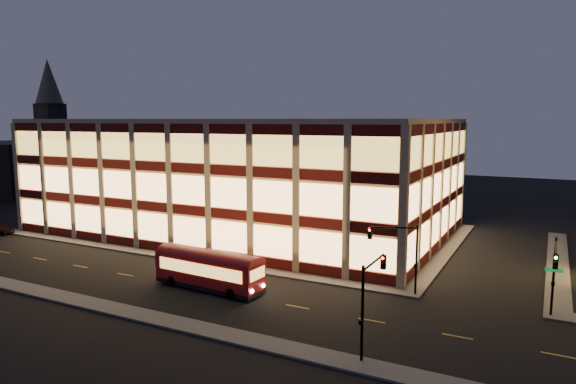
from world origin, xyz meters
The scene contains 13 objects.
ground centered at (0.00, 0.00, 0.00)m, with size 200.00×200.00×0.00m, color black.
sidewalk_office_south centered at (-3.00, 1.00, 0.07)m, with size 54.00×2.00×0.15m, color #514F4C.
sidewalk_office_east centered at (23.00, 17.00, 0.07)m, with size 2.00×30.00×0.15m, color #514F4C.
sidewalk_tower_west centered at (34.00, 17.00, 0.07)m, with size 2.00×30.00×0.15m, color #514F4C.
sidewalk_near centered at (0.00, -13.00, 0.07)m, with size 100.00×2.00×0.15m, color #514F4C.
office_building centered at (-2.91, 16.91, 7.25)m, with size 50.45×30.45×14.50m.
church_tower centered at (-70.00, 40.00, 9.00)m, with size 5.00×5.00×18.00m, color #2D2621.
church_spire centered at (-70.00, 40.00, 23.00)m, with size 6.00×6.00×10.00m, color #4C473F.
traffic_signal_far centered at (22.21, 0.24, 4.11)m, with size 3.79×1.87×6.00m.
traffic_signal_right centered at (33.50, -0.62, 4.10)m, with size 1.20×4.37×6.00m.
traffic_signal_near centered at (23.50, -11.03, 4.13)m, with size 0.32×4.45×6.00m.
trolley_bus centered at (7.33, -5.60, 1.89)m, with size 10.19×3.18×3.41m.
parked_car_0 centered at (-29.03, -0.31, 0.67)m, with size 1.58×3.94×1.34m, color black.
Camera 1 is at (32.93, -40.23, 14.43)m, focal length 32.00 mm.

